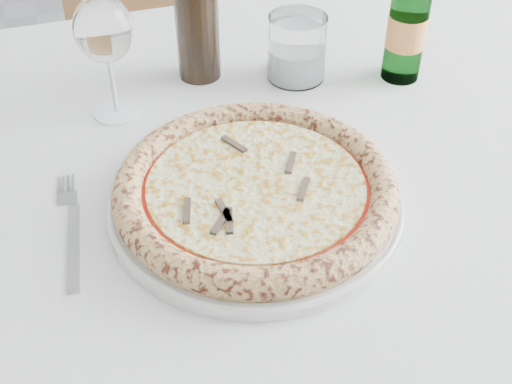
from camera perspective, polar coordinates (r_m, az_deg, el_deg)
The scene contains 9 objects.
dining_table at distance 0.89m, azimuth -1.93°, elevation -0.82°, with size 1.61×0.96×0.76m.
chair_far at distance 1.65m, azimuth -8.58°, elevation 13.82°, with size 0.43×0.43×0.93m.
plate at distance 0.76m, azimuth 0.00°, elevation -0.64°, with size 0.35×0.35×0.02m.
pizza at distance 0.75m, azimuth -0.00°, elevation 0.37°, with size 0.33×0.33×0.03m.
fork at distance 0.76m, azimuth -16.08°, elevation -3.29°, with size 0.03×0.19×0.00m.
wine_glass at distance 0.88m, azimuth -13.37°, elevation 13.65°, with size 0.08×0.08×0.17m.
tumbler at distance 0.98m, azimuth 3.63°, elevation 12.31°, with size 0.09×0.09×0.10m.
beer_bottle at distance 0.99m, azimuth 13.35°, elevation 14.46°, with size 0.06×0.06×0.22m.
wine_bottle at distance 0.96m, azimuth -5.36°, elevation 16.11°, with size 0.06×0.06×0.26m.
Camera 1 is at (-0.00, -0.52, 1.26)m, focal length 45.00 mm.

